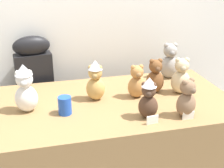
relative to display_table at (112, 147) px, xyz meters
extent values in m
cube|color=olive|center=(0.00, 0.00, 0.00)|extent=(1.60, 0.87, 0.72)
cube|color=black|center=(-0.49, 0.56, 0.10)|extent=(0.29, 0.16, 0.91)
ellipsoid|color=black|center=(-0.49, 0.56, 0.61)|extent=(0.29, 0.16, 0.15)
ellipsoid|color=#4C3323|center=(0.15, -0.26, 0.43)|extent=(0.14, 0.13, 0.14)
sphere|color=#4C3323|center=(0.15, -0.26, 0.53)|extent=(0.08, 0.08, 0.08)
sphere|color=#4C3323|center=(0.13, -0.25, 0.56)|extent=(0.03, 0.03, 0.03)
sphere|color=#4C3323|center=(0.17, -0.27, 0.56)|extent=(0.03, 0.03, 0.03)
sphere|color=#412E23|center=(0.14, -0.30, 0.52)|extent=(0.03, 0.03, 0.03)
cone|color=silver|center=(0.15, -0.26, 0.58)|extent=(0.09, 0.09, 0.05)
ellipsoid|color=#CCB78E|center=(0.49, 0.02, 0.44)|extent=(0.15, 0.14, 0.16)
sphere|color=#CCB78E|center=(0.49, 0.02, 0.56)|extent=(0.10, 0.10, 0.10)
sphere|color=#CCB78E|center=(0.46, 0.02, 0.60)|extent=(0.04, 0.04, 0.04)
sphere|color=#CCB78E|center=(0.52, 0.01, 0.60)|extent=(0.04, 0.04, 0.04)
sphere|color=#9D8E71|center=(0.48, -0.02, 0.55)|extent=(0.04, 0.04, 0.04)
ellipsoid|color=white|center=(-0.53, -0.01, 0.44)|extent=(0.15, 0.13, 0.17)
sphere|color=white|center=(-0.53, -0.01, 0.57)|extent=(0.10, 0.10, 0.10)
sphere|color=white|center=(-0.57, -0.01, 0.60)|extent=(0.04, 0.04, 0.04)
sphere|color=white|center=(-0.50, -0.01, 0.60)|extent=(0.04, 0.04, 0.04)
sphere|color=#B4B3AF|center=(-0.54, -0.05, 0.56)|extent=(0.04, 0.04, 0.04)
cone|color=silver|center=(-0.53, -0.01, 0.63)|extent=(0.11, 0.11, 0.07)
ellipsoid|color=brown|center=(0.32, 0.07, 0.43)|extent=(0.13, 0.11, 0.15)
sphere|color=brown|center=(0.32, 0.07, 0.55)|extent=(0.09, 0.09, 0.09)
sphere|color=brown|center=(0.29, 0.07, 0.58)|extent=(0.03, 0.03, 0.03)
sphere|color=brown|center=(0.35, 0.07, 0.58)|extent=(0.03, 0.03, 0.03)
sphere|color=brown|center=(0.32, 0.03, 0.54)|extent=(0.04, 0.04, 0.04)
ellipsoid|color=tan|center=(-0.10, 0.05, 0.43)|extent=(0.15, 0.14, 0.15)
sphere|color=tan|center=(-0.10, 0.05, 0.54)|extent=(0.09, 0.09, 0.09)
sphere|color=tan|center=(-0.13, 0.06, 0.58)|extent=(0.03, 0.03, 0.03)
sphere|color=tan|center=(-0.07, 0.04, 0.58)|extent=(0.03, 0.03, 0.03)
sphere|color=olive|center=(-0.11, 0.01, 0.54)|extent=(0.04, 0.04, 0.04)
cone|color=silver|center=(-0.10, 0.05, 0.60)|extent=(0.10, 0.10, 0.06)
ellipsoid|color=#7F6047|center=(0.37, -0.30, 0.43)|extent=(0.15, 0.14, 0.15)
sphere|color=#7F6047|center=(0.37, -0.30, 0.54)|extent=(0.09, 0.09, 0.09)
sphere|color=#7F6047|center=(0.34, -0.31, 0.58)|extent=(0.03, 0.03, 0.03)
sphere|color=#7F6047|center=(0.40, -0.29, 0.58)|extent=(0.03, 0.03, 0.03)
sphere|color=brown|center=(0.38, -0.34, 0.54)|extent=(0.04, 0.04, 0.04)
ellipsoid|color=#B27A42|center=(0.17, 0.02, 0.43)|extent=(0.12, 0.10, 0.14)
sphere|color=#B27A42|center=(0.17, 0.02, 0.54)|extent=(0.09, 0.09, 0.09)
sphere|color=#B27A42|center=(0.15, 0.02, 0.57)|extent=(0.03, 0.03, 0.03)
sphere|color=#B27A42|center=(0.20, 0.02, 0.57)|extent=(0.03, 0.03, 0.03)
sphere|color=olive|center=(0.17, -0.01, 0.53)|extent=(0.04, 0.04, 0.04)
ellipsoid|color=gray|center=(0.53, 0.31, 0.45)|extent=(0.16, 0.14, 0.18)
sphere|color=gray|center=(0.53, 0.31, 0.58)|extent=(0.11, 0.11, 0.11)
sphere|color=gray|center=(0.50, 0.31, 0.62)|extent=(0.04, 0.04, 0.04)
sphere|color=gray|center=(0.57, 0.30, 0.62)|extent=(0.04, 0.04, 0.04)
sphere|color=slate|center=(0.53, 0.26, 0.57)|extent=(0.04, 0.04, 0.04)
cylinder|color=blue|center=(-0.32, -0.10, 0.41)|extent=(0.08, 0.08, 0.11)
cube|color=white|center=(0.15, -0.34, 0.38)|extent=(0.07, 0.01, 0.05)
cube|color=white|center=(0.37, -0.34, 0.38)|extent=(0.07, 0.01, 0.05)
camera|label=1|loc=(-0.43, -1.75, 1.22)|focal=48.75mm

